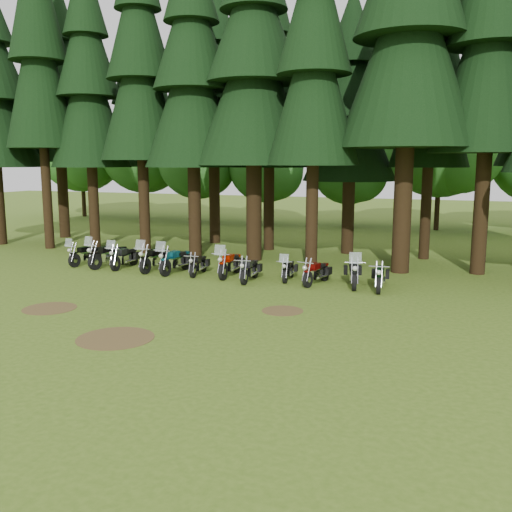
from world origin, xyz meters
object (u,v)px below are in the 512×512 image
object	(u,v)px
motorcycle_4	(176,261)
motorcycle_7	(250,271)
motorcycle_1	(109,256)
motorcycle_2	(124,258)
motorcycle_0	(86,255)
motorcycle_11	(380,277)
motorcycle_10	(353,273)
motorcycle_8	(288,270)
motorcycle_9	(317,273)
motorcycle_3	(155,259)
motorcycle_6	(230,265)
motorcycle_5	(198,265)

from	to	relation	value
motorcycle_4	motorcycle_7	distance (m)	3.76
motorcycle_1	motorcycle_2	xyz separation A→B (m)	(0.84, 0.02, -0.04)
motorcycle_0	motorcycle_11	distance (m)	14.04
motorcycle_10	motorcycle_2	bearing A→B (deg)	165.75
motorcycle_2	motorcycle_8	world-z (taller)	motorcycle_2
motorcycle_11	motorcycle_9	bearing A→B (deg)	172.10
motorcycle_3	motorcycle_9	bearing A→B (deg)	0.11
motorcycle_2	motorcycle_11	size ratio (longest dim) A/B	1.00
motorcycle_2	motorcycle_6	world-z (taller)	motorcycle_6
motorcycle_0	motorcycle_9	bearing A→B (deg)	7.55
motorcycle_3	motorcycle_11	distance (m)	10.14
motorcycle_8	motorcycle_11	distance (m)	3.89
motorcycle_1	motorcycle_7	size ratio (longest dim) A/B	1.16
motorcycle_8	motorcycle_3	bearing A→B (deg)	175.07
motorcycle_11	motorcycle_5	bearing A→B (deg)	172.68
motorcycle_4	motorcycle_9	world-z (taller)	motorcycle_4
motorcycle_10	motorcycle_11	bearing A→B (deg)	-25.75
motorcycle_4	motorcycle_3	bearing A→B (deg)	176.57
motorcycle_5	motorcycle_3	bearing A→B (deg)	169.56
motorcycle_0	motorcycle_11	size ratio (longest dim) A/B	0.97
motorcycle_5	motorcycle_6	bearing A→B (deg)	-2.78
motorcycle_5	motorcycle_7	xyz separation A→B (m)	(2.61, -0.48, 0.03)
motorcycle_0	motorcycle_4	bearing A→B (deg)	6.08
motorcycle_1	motorcycle_5	bearing A→B (deg)	10.54
motorcycle_1	motorcycle_3	size ratio (longest dim) A/B	1.01
motorcycle_2	motorcycle_8	size ratio (longest dim) A/B	1.15
motorcycle_0	motorcycle_4	size ratio (longest dim) A/B	0.89
motorcycle_4	motorcycle_9	distance (m)	6.48
motorcycle_7	motorcycle_8	bearing A→B (deg)	24.16
motorcycle_2	motorcycle_4	distance (m)	2.82
motorcycle_1	motorcycle_11	world-z (taller)	motorcycle_1
motorcycle_4	motorcycle_10	world-z (taller)	motorcycle_4
motorcycle_5	motorcycle_6	world-z (taller)	motorcycle_6
motorcycle_6	motorcycle_10	bearing A→B (deg)	-2.68
motorcycle_5	motorcycle_7	size ratio (longest dim) A/B	0.94
motorcycle_1	motorcycle_5	world-z (taller)	motorcycle_1
motorcycle_6	motorcycle_11	size ratio (longest dim) A/B	1.06
motorcycle_5	motorcycle_4	bearing A→B (deg)	173.42
motorcycle_0	motorcycle_5	xyz separation A→B (m)	(6.13, -0.27, -0.04)
motorcycle_2	motorcycle_11	world-z (taller)	motorcycle_2
motorcycle_0	motorcycle_11	world-z (taller)	motorcycle_0
motorcycle_0	motorcycle_1	bearing A→B (deg)	4.82
motorcycle_0	motorcycle_3	size ratio (longest dim) A/B	0.89
motorcycle_3	motorcycle_10	xyz separation A→B (m)	(9.06, -0.05, -0.01)
motorcycle_2	motorcycle_9	distance (m)	9.29
motorcycle_2	motorcycle_6	size ratio (longest dim) A/B	0.94
motorcycle_8	motorcycle_10	size ratio (longest dim) A/B	0.82
motorcycle_3	motorcycle_7	bearing A→B (deg)	-5.41
motorcycle_3	motorcycle_11	bearing A→B (deg)	0.05
motorcycle_2	motorcycle_7	size ratio (longest dim) A/B	1.07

